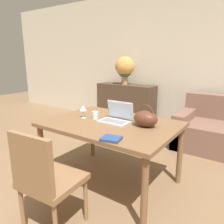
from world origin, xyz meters
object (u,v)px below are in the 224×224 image
at_px(chair, 46,178).
at_px(handbag, 145,118).
at_px(laptop, 117,116).
at_px(wine_glass, 83,109).
at_px(drinking_glass, 95,115).
at_px(flower_vase, 125,68).

distance_m(chair, handbag, 1.10).
relative_size(laptop, wine_glass, 2.25).
relative_size(chair, drinking_glass, 10.08).
distance_m(laptop, drinking_glass, 0.27).
bearing_deg(handbag, drinking_glass, -172.79).
bearing_deg(laptop, wine_glass, -164.33).
relative_size(laptop, drinking_glass, 3.73).
bearing_deg(drinking_glass, laptop, 13.84).
xyz_separation_m(chair, handbag, (0.37, 0.99, 0.31)).
bearing_deg(wine_glass, laptop, 15.67).
xyz_separation_m(laptop, flower_vase, (-1.09, 1.93, 0.42)).
relative_size(chair, flower_vase, 1.58).
xyz_separation_m(laptop, drinking_glass, (-0.26, -0.06, -0.01)).
height_order(wine_glass, handbag, handbag).
height_order(chair, laptop, laptop).
distance_m(wine_glass, handbag, 0.75).
height_order(laptop, wine_glass, laptop).
xyz_separation_m(wine_glass, flower_vase, (-0.69, 2.04, 0.36)).
distance_m(laptop, wine_glass, 0.42).
bearing_deg(drinking_glass, flower_vase, 112.63).
xyz_separation_m(laptop, wine_glass, (-0.40, -0.11, 0.05)).
bearing_deg(flower_vase, chair, -69.90).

